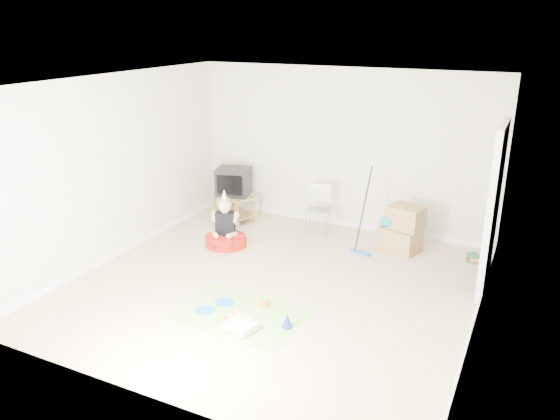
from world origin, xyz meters
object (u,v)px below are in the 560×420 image
at_px(crt_tv, 234,181).
at_px(seated_woman, 226,234).
at_px(cardboard_boxes, 402,230).
at_px(birthday_cake, 241,327).
at_px(folding_chair, 318,211).
at_px(tv_stand, 234,205).

height_order(crt_tv, seated_woman, crt_tv).
distance_m(crt_tv, cardboard_boxes, 2.95).
bearing_deg(birthday_cake, folding_chair, 96.05).
bearing_deg(tv_stand, birthday_cake, -58.47).
height_order(tv_stand, cardboard_boxes, cardboard_boxes).
distance_m(folding_chair, seated_woman, 1.53).
distance_m(cardboard_boxes, birthday_cake, 3.18).
relative_size(tv_stand, birthday_cake, 2.21).
bearing_deg(cardboard_boxes, seated_woman, -157.76).
bearing_deg(cardboard_boxes, crt_tv, 178.27).
relative_size(crt_tv, birthday_cake, 1.42).
distance_m(crt_tv, seated_woman, 1.29).
height_order(tv_stand, crt_tv, crt_tv).
bearing_deg(folding_chair, cardboard_boxes, -2.89).
bearing_deg(cardboard_boxes, folding_chair, 177.11).
distance_m(tv_stand, seated_woman, 1.19).
bearing_deg(seated_woman, crt_tv, 114.06).
xyz_separation_m(tv_stand, cardboard_boxes, (2.93, -0.09, 0.07)).
bearing_deg(crt_tv, seated_woman, -79.38).
xyz_separation_m(tv_stand, birthday_cake, (1.89, -3.08, -0.22)).
bearing_deg(cardboard_boxes, birthday_cake, -109.25).
distance_m(tv_stand, folding_chair, 1.57).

